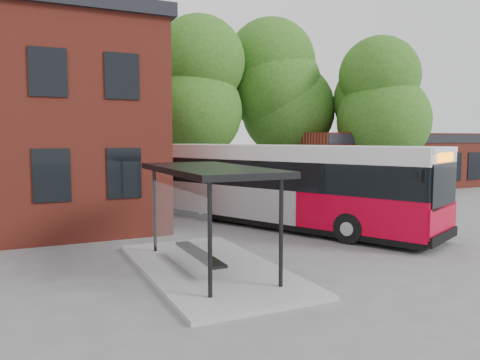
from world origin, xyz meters
name	(u,v)px	position (x,y,z in m)	size (l,w,h in m)	color
ground	(324,247)	(0.00, 0.00, 0.00)	(100.00, 100.00, 0.00)	slate
shop_row	(382,160)	(15.00, 14.00, 2.00)	(14.00, 6.20, 4.00)	maroon
bus_shelter	(209,219)	(-4.50, -1.00, 1.45)	(3.60, 7.00, 2.90)	black
bike_rail	(354,195)	(9.28, 10.00, 0.19)	(5.20, 0.10, 0.38)	black
tree_0	(78,106)	(-6.00, 16.00, 5.50)	(7.92, 7.92, 11.00)	#275316
tree_1	(188,115)	(1.00, 17.00, 5.20)	(7.92, 7.92, 10.40)	#275316
tree_2	(287,112)	(8.00, 16.00, 5.50)	(7.92, 7.92, 11.00)	#275316
tree_3	(381,123)	(13.00, 12.00, 4.64)	(7.04, 7.04, 9.28)	#275316
city_bus	(280,186)	(0.58, 3.97, 1.68)	(2.81, 13.20, 3.35)	#C2001E
bicycle_0	(304,191)	(6.25, 10.92, 0.49)	(0.65, 1.86, 0.98)	black
bicycle_1	(341,190)	(8.37, 10.10, 0.52)	(0.49, 1.74, 1.05)	black
bicycle_2	(340,191)	(8.24, 10.05, 0.49)	(0.65, 1.87, 0.98)	#0A381E
bicycle_3	(351,190)	(8.91, 9.87, 0.50)	(0.47, 1.66, 1.00)	black
bicycle_5	(364,190)	(9.78, 9.66, 0.48)	(0.45, 1.59, 0.96)	black
bicycle_6	(380,189)	(11.13, 9.77, 0.47)	(0.62, 1.79, 0.94)	black
bicycle_7	(395,189)	(11.67, 9.06, 0.52)	(0.49, 1.72, 1.03)	#071559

